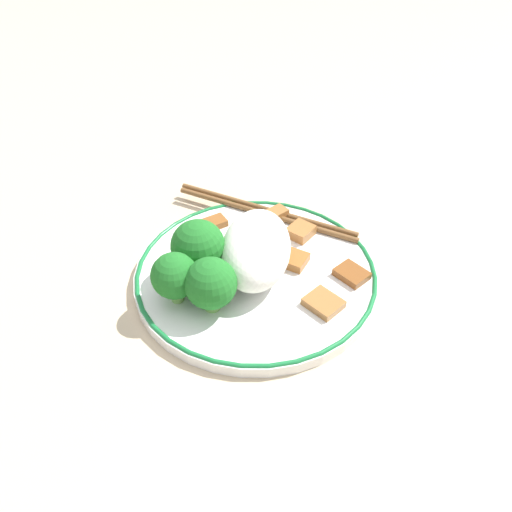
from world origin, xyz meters
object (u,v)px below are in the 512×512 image
Objects in this scene: chopsticks at (264,211)px; plate at (256,273)px; broccoli_back_right at (211,284)px; broccoli_back_center at (175,276)px; broccoli_back_left at (198,247)px.

plate is at bearing 0.37° from chopsticks.
plate is at bearing 147.76° from broccoli_back_right.
broccoli_back_center is 0.96× the size of broccoli_back_right.
chopsticks is (-0.16, 0.04, -0.03)m from broccoli_back_right.
plate is 0.10m from broccoli_back_center.
broccoli_back_left is 0.05m from broccoli_back_right.
broccoli_back_right is at bearing 79.15° from broccoli_back_center.
plate is 3.91× the size of broccoli_back_left.
broccoli_back_right is at bearing -32.24° from plate.
plate is 0.10m from chopsticks.
broccoli_back_left is at bearing -26.20° from chopsticks.
broccoli_back_center is at bearing -54.87° from plate.
broccoli_back_left is (0.01, -0.06, 0.04)m from plate.
broccoli_back_right reaches higher than plate.
broccoli_back_left is 0.04m from broccoli_back_center.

